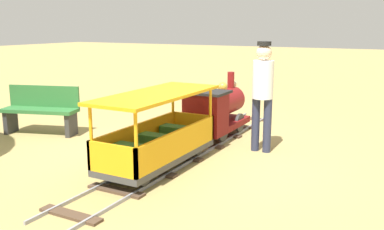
{
  "coord_description": "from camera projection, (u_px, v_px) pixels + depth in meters",
  "views": [
    {
      "loc": [
        2.91,
        -5.13,
        1.85
      ],
      "look_at": [
        0.0,
        0.24,
        0.55
      ],
      "focal_mm": 39.8,
      "sensor_mm": 36.0,
      "label": 1
    }
  ],
  "objects": [
    {
      "name": "park_bench",
      "position": [
        41.0,
        110.0,
        7.3
      ],
      "size": [
        1.36,
        0.77,
        0.82
      ],
      "color": "#2D6B33",
      "rests_on": "ground_plane"
    },
    {
      "name": "track",
      "position": [
        191.0,
        150.0,
        6.34
      ],
      "size": [
        0.72,
        5.7,
        0.04
      ],
      "color": "gray",
      "rests_on": "ground_plane"
    },
    {
      "name": "locomotive",
      "position": [
        216.0,
        110.0,
        6.98
      ],
      "size": [
        0.68,
        1.45,
        1.01
      ],
      "color": "maroon",
      "rests_on": "ground_plane"
    },
    {
      "name": "conductor_person",
      "position": [
        263.0,
        88.0,
        6.16
      ],
      "size": [
        0.3,
        0.3,
        1.62
      ],
      "color": "#282D47",
      "rests_on": "ground_plane"
    },
    {
      "name": "passenger_car",
      "position": [
        158.0,
        138.0,
        5.48
      ],
      "size": [
        0.78,
        2.0,
        0.97
      ],
      "color": "#3F3F3F",
      "rests_on": "ground_plane"
    },
    {
      "name": "ground_plane",
      "position": [
        184.0,
        155.0,
        6.16
      ],
      "size": [
        60.0,
        60.0,
        0.0
      ],
      "primitive_type": "plane",
      "color": "#A38C51"
    }
  ]
}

